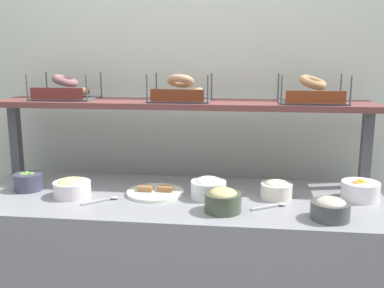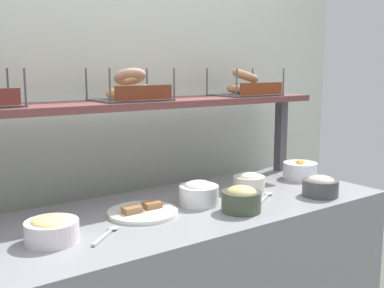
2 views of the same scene
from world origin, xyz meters
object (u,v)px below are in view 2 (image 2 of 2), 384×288
(bowl_egg_salad, at_px, (52,229))
(serving_spoon_near_plate, at_px, (108,232))
(bowl_fruit_salad, at_px, (300,170))
(bowl_cream_cheese, at_px, (199,193))
(serving_spoon_by_edge, at_px, (266,196))
(bowl_hummus, at_px, (241,199))
(bagel_basket_everything, at_px, (245,87))
(bagel_basket_sesame, at_px, (130,90))
(bowl_tuna_salad, at_px, (320,186))
(bowl_potato_salad, at_px, (249,182))
(serving_plate_white, at_px, (143,212))

(bowl_egg_salad, relative_size, serving_spoon_near_plate, 1.21)
(bowl_fruit_salad, bearing_deg, serving_spoon_near_plate, -171.86)
(bowl_cream_cheese, xyz_separation_m, serving_spoon_by_edge, (0.30, -0.10, -0.04))
(bowl_hummus, bearing_deg, bagel_basket_everything, 46.79)
(serving_spoon_near_plate, bearing_deg, bagel_basket_sesame, 51.22)
(bowl_tuna_salad, distance_m, bowl_potato_salad, 0.32)
(serving_plate_white, xyz_separation_m, serving_spoon_by_edge, (0.57, -0.11, -0.00))
(bowl_tuna_salad, distance_m, bowl_cream_cheese, 0.57)
(bowl_cream_cheese, bearing_deg, bowl_hummus, -66.47)
(bowl_potato_salad, height_order, serving_spoon_near_plate, bowl_potato_salad)
(bowl_egg_salad, height_order, serving_spoon_near_plate, bowl_egg_salad)
(bowl_tuna_salad, bearing_deg, bowl_egg_salad, 172.43)
(serving_spoon_near_plate, xyz_separation_m, bagel_basket_sesame, (0.30, 0.37, 0.47))
(bowl_cream_cheese, distance_m, bagel_basket_everything, 0.70)
(bowl_egg_salad, distance_m, bowl_fruit_salad, 1.37)
(bowl_potato_salad, bearing_deg, serving_plate_white, -178.53)
(bowl_hummus, height_order, bowl_cream_cheese, bowl_hummus)
(bowl_cream_cheese, relative_size, serving_spoon_near_plate, 1.14)
(bowl_fruit_salad, bearing_deg, bowl_egg_salad, -174.79)
(bowl_potato_salad, height_order, bagel_basket_everything, bagel_basket_everything)
(bowl_hummus, height_order, serving_plate_white, bowl_hummus)
(bowl_hummus, xyz_separation_m, bowl_tuna_salad, (0.44, -0.04, -0.01))
(bowl_fruit_salad, bearing_deg, serving_plate_white, -177.39)
(bowl_hummus, relative_size, bowl_cream_cheese, 0.95)
(bowl_hummus, distance_m, bagel_basket_everything, 0.74)
(bowl_egg_salad, bearing_deg, serving_plate_white, 11.57)
(serving_spoon_by_edge, height_order, bagel_basket_sesame, bagel_basket_sesame)
(bowl_tuna_salad, height_order, serving_spoon_by_edge, bowl_tuna_salad)
(serving_spoon_near_plate, bearing_deg, bowl_egg_salad, 166.10)
(bowl_hummus, height_order, bowl_fruit_salad, bowl_hummus)
(bowl_hummus, bearing_deg, serving_plate_white, 149.54)
(bowl_hummus, distance_m, serving_spoon_by_edge, 0.25)
(bowl_egg_salad, bearing_deg, bowl_hummus, -9.33)
(serving_plate_white, height_order, serving_spoon_by_edge, serving_plate_white)
(bowl_potato_salad, bearing_deg, serving_spoon_by_edge, -96.92)
(bowl_hummus, height_order, bowl_egg_salad, bowl_hummus)
(bowl_fruit_salad, bearing_deg, bowl_potato_salad, -175.70)
(bowl_tuna_salad, distance_m, bagel_basket_sesame, 0.95)
(serving_spoon_near_plate, relative_size, bagel_basket_sesame, 0.47)
(bowl_potato_salad, height_order, serving_spoon_by_edge, bowl_potato_salad)
(serving_plate_white, distance_m, bagel_basket_everything, 0.92)
(serving_plate_white, bearing_deg, bowl_egg_salad, -168.43)
(bowl_egg_salad, xyz_separation_m, bowl_cream_cheese, (0.65, 0.06, 0.01))
(bowl_hummus, distance_m, serving_plate_white, 0.40)
(bowl_cream_cheese, distance_m, serving_spoon_by_edge, 0.32)
(bowl_tuna_salad, height_order, bagel_basket_sesame, bagel_basket_sesame)
(bowl_cream_cheese, height_order, serving_plate_white, bowl_cream_cheese)
(bowl_potato_salad, distance_m, serving_spoon_near_plate, 0.80)
(bowl_cream_cheese, height_order, bowl_potato_salad, bowl_cream_cheese)
(bagel_basket_everything, bearing_deg, serving_spoon_near_plate, -159.23)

